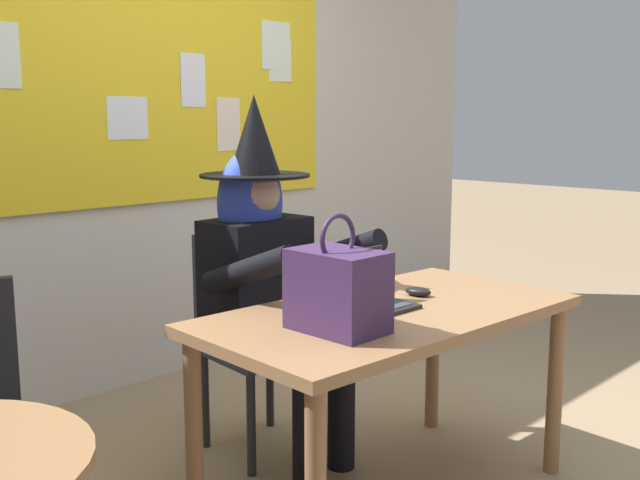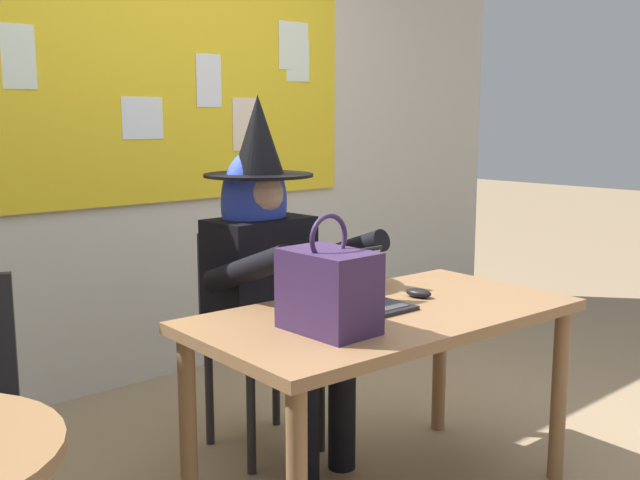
{
  "view_description": "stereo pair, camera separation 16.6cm",
  "coord_description": "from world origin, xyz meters",
  "views": [
    {
      "loc": [
        -2.15,
        -1.62,
        1.39
      ],
      "look_at": [
        -0.17,
        0.32,
        0.93
      ],
      "focal_mm": 41.83,
      "sensor_mm": 36.0,
      "label": 1
    },
    {
      "loc": [
        -2.03,
        -1.73,
        1.39
      ],
      "look_at": [
        -0.17,
        0.32,
        0.93
      ],
      "focal_mm": 41.83,
      "sensor_mm": 36.0,
      "label": 2
    }
  ],
  "objects": [
    {
      "name": "person_costumed",
      "position": [
        -0.19,
        0.6,
        0.81
      ],
      "size": [
        0.6,
        0.69,
        1.48
      ],
      "rotation": [
        0.0,
        0.0,
        -1.54
      ],
      "color": "black",
      "rests_on": "ground"
    },
    {
      "name": "handbag",
      "position": [
        -0.47,
        -0.05,
        0.85
      ],
      "size": [
        0.2,
        0.3,
        0.38
      ],
      "rotation": [
        0.0,
        0.0,
        0.11
      ],
      "color": "#38234C",
      "rests_on": "desk_main"
    },
    {
      "name": "computer_mouse",
      "position": [
        0.08,
        0.04,
        0.73
      ],
      "size": [
        0.08,
        0.11,
        0.03
      ],
      "primitive_type": "ellipsoid",
      "rotation": [
        0.0,
        0.0,
        0.18
      ],
      "color": "black",
      "rests_on": "desk_main"
    },
    {
      "name": "desk_main",
      "position": [
        -0.15,
        -0.0,
        0.63
      ],
      "size": [
        1.42,
        0.8,
        0.72
      ],
      "rotation": [
        0.0,
        0.0,
        -0.05
      ],
      "color": "#8E6642",
      "rests_on": "ground"
    },
    {
      "name": "laptop",
      "position": [
        -0.18,
        0.06,
        0.76
      ],
      "size": [
        0.27,
        0.24,
        0.21
      ],
      "rotation": [
        0.0,
        0.0,
        -0.03
      ],
      "color": "black",
      "rests_on": "desk_main"
    },
    {
      "name": "chair_at_desk",
      "position": [
        -0.19,
        0.72,
        0.52
      ],
      "size": [
        0.46,
        0.46,
        0.91
      ],
      "rotation": [
        0.0,
        0.0,
        -1.67
      ],
      "color": "#2D3347",
      "rests_on": "ground"
    },
    {
      "name": "wall_back_bulletin",
      "position": [
        -0.0,
        1.74,
        1.36
      ],
      "size": [
        5.49,
        1.94,
        2.7
      ],
      "color": "beige",
      "rests_on": "ground"
    }
  ]
}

